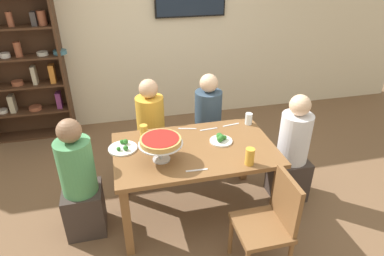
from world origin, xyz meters
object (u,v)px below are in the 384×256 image
chair_near_right (271,221)px  beer_glass_amber_short (250,157)px  salad_plate_near_diner (221,139)px  diner_far_left (152,136)px  deep_dish_pizza_stand (161,142)px  cutlery_fork_far (187,129)px  salad_plate_far_diner (123,147)px  cutlery_knife_far (231,125)px  dining_table (195,157)px  water_glass_clear_near (249,119)px  bookshelf (15,55)px  diner_head_west (80,186)px  cutlery_knife_near (209,129)px  diner_far_right (208,129)px  diner_head_east (291,156)px  beer_glass_amber_tall (144,132)px  cutlery_fork_near (197,170)px

chair_near_right → beer_glass_amber_short: (-0.03, 0.41, 0.33)m
salad_plate_near_diner → diner_far_left: bearing=129.8°
deep_dish_pizza_stand → cutlery_fork_far: size_ratio=2.07×
deep_dish_pizza_stand → salad_plate_far_diner: size_ratio=1.44×
chair_near_right → cutlery_knife_far: size_ratio=4.83×
salad_plate_near_diner → beer_glass_amber_short: 0.42m
dining_table → water_glass_clear_near: 0.73m
bookshelf → salad_plate_far_diner: bookshelf is taller
salad_plate_near_diner → cutlery_knife_far: (0.20, 0.28, -0.02)m
diner_head_west → salad_plate_far_diner: (0.40, 0.13, 0.26)m
diner_head_west → cutlery_knife_near: 1.30m
cutlery_knife_far → beer_glass_amber_short: bearing=74.9°
diner_far_right → cutlery_knife_near: (-0.12, -0.44, 0.25)m
salad_plate_far_diner → cutlery_fork_far: salad_plate_far_diner is taller
deep_dish_pizza_stand → salad_plate_far_diner: 0.43m
diner_far_left → cutlery_knife_near: size_ratio=6.39×
diner_head_east → cutlery_fork_far: (-0.99, 0.35, 0.25)m
beer_glass_amber_tall → water_glass_clear_near: (1.06, 0.04, -0.01)m
diner_head_west → chair_near_right: 1.63m
chair_near_right → deep_dish_pizza_stand: (-0.73, 0.64, 0.43)m
salad_plate_near_diner → cutlery_fork_near: salad_plate_near_diner is taller
salad_plate_far_diner → cutlery_knife_near: size_ratio=1.44×
diner_head_west → beer_glass_amber_short: diner_head_west is taller
salad_plate_far_diner → cutlery_knife_near: salad_plate_far_diner is taller
diner_far_right → water_glass_clear_near: diner_far_right is taller
diner_far_left → cutlery_fork_near: diner_far_left is taller
chair_near_right → cutlery_knife_near: 1.11m
diner_head_west → diner_far_right: bearing=28.5°
salad_plate_near_diner → cutlery_fork_near: 0.51m
bookshelf → beer_glass_amber_tall: (1.39, -1.74, -0.33)m
diner_far_right → beer_glass_amber_tall: (-0.76, -0.47, 0.32)m
deep_dish_pizza_stand → salad_plate_near_diner: (0.58, 0.17, -0.15)m
diner_head_east → beer_glass_amber_tall: bearing=-10.5°
water_glass_clear_near → cutlery_knife_near: size_ratio=0.65×
deep_dish_pizza_stand → beer_glass_amber_tall: bearing=104.9°
dining_table → cutlery_fork_far: bearing=87.8°
bookshelf → diner_head_west: bookshelf is taller
dining_table → chair_near_right: 0.88m
cutlery_fork_near → bookshelf: bearing=129.9°
salad_plate_far_diner → cutlery_knife_near: (0.84, 0.16, -0.01)m
deep_dish_pizza_stand → water_glass_clear_near: 1.06m
diner_far_right → diner_head_west: size_ratio=1.00×
dining_table → cutlery_fork_far: size_ratio=8.02×
diner_head_east → diner_head_west: bearing=0.2°
deep_dish_pizza_stand → salad_plate_near_diner: bearing=16.0°
chair_near_right → beer_glass_amber_short: size_ratio=5.84×
chair_near_right → cutlery_knife_far: bearing=-2.4°
diner_far_left → chair_near_right: size_ratio=1.32×
diner_head_west → cutlery_knife_far: size_ratio=6.39×
chair_near_right → diner_far_left: bearing=25.8°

